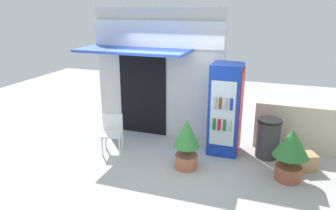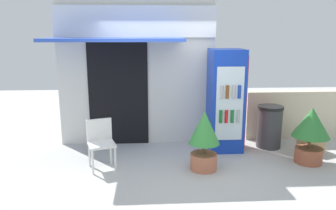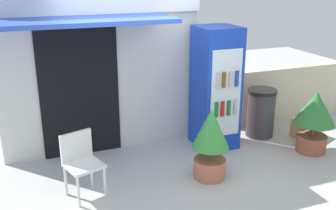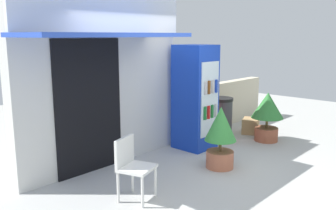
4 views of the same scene
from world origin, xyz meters
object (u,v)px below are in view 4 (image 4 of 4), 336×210
Objects in this scene: potted_plant_curbside at (267,112)px; trash_bin at (221,117)px; potted_plant_near_shop at (220,134)px; drink_cooler at (196,97)px; cardboard_box at (251,126)px; plastic_chair at (132,163)px.

trash_bin is (-0.41, 0.85, -0.18)m from potted_plant_curbside.
drink_cooler is at bearing 59.35° from potted_plant_near_shop.
cardboard_box is at bearing -23.17° from trash_bin.
potted_plant_near_shop reaches higher than trash_bin.
potted_plant_near_shop is at bearing -6.58° from plastic_chair.
potted_plant_near_shop is (-0.58, -0.98, -0.41)m from drink_cooler.
potted_plant_curbside is at bearing -64.10° from trash_bin.
trash_bin is (3.23, 0.82, -0.06)m from plastic_chair.
plastic_chair is 4.00m from cardboard_box.
trash_bin is (0.92, 0.04, -0.56)m from drink_cooler.
plastic_chair is 3.34m from trash_bin.
drink_cooler is 1.94× the size of potted_plant_near_shop.
potted_plant_near_shop is at bearing -120.65° from drink_cooler.
potted_plant_curbside is at bearing -0.45° from plastic_chair.
drink_cooler reaches higher than cardboard_box.
cardboard_box is at bearing 7.35° from plastic_chair.
drink_cooler is 1.85m from cardboard_box.
plastic_chair is (-2.32, -0.78, -0.49)m from drink_cooler.
drink_cooler is 4.82× the size of cardboard_box.
drink_cooler is 1.60m from potted_plant_curbside.
potted_plant_curbside is 2.47× the size of cardboard_box.
plastic_chair is at bearing -165.76° from trash_bin.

